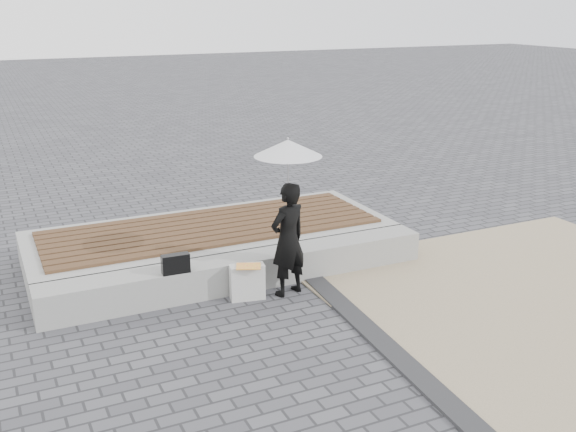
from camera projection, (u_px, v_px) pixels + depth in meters
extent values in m
plane|color=#4B4B50|center=(300.00, 341.00, 7.05)|extent=(80.00, 80.00, 0.00)
cube|color=tan|center=(560.00, 303.00, 7.92)|extent=(5.00, 5.00, 0.02)
cube|color=#292A2C|center=(386.00, 346.00, 6.92)|extent=(0.61, 5.20, 0.04)
cube|color=gray|center=(243.00, 271.00, 8.37)|extent=(5.00, 0.45, 0.40)
cube|color=#979792|center=(212.00, 242.00, 9.40)|extent=(5.00, 2.00, 0.40)
imported|color=black|center=(288.00, 240.00, 8.00)|extent=(0.59, 0.48, 1.41)
cylinder|color=#B3B3B8|center=(288.00, 189.00, 7.81)|extent=(0.01, 0.01, 0.79)
cone|color=silver|center=(288.00, 148.00, 7.66)|extent=(0.79, 0.79, 0.19)
sphere|color=#B3B3B8|center=(288.00, 138.00, 7.62)|extent=(0.03, 0.03, 0.03)
cube|color=black|center=(176.00, 264.00, 7.76)|extent=(0.33, 0.13, 0.23)
cube|color=beige|center=(247.00, 282.00, 8.00)|extent=(0.44, 0.25, 0.43)
cube|color=#F34839|center=(249.00, 266.00, 7.89)|extent=(0.35, 0.31, 0.01)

